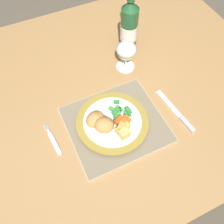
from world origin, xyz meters
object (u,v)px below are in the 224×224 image
dining_table (110,99)px  dinner_plate (112,122)px  wine_glass (126,51)px  bottle (129,26)px  table_knife (178,114)px  fork (54,141)px

dining_table → dinner_plate: size_ratio=5.29×
dining_table → wine_glass: (0.10, 0.07, 0.17)m
dining_table → bottle: bearing=45.8°
dinner_plate → table_knife: size_ratio=1.20×
table_knife → wine_glass: (-0.07, 0.29, 0.08)m
fork → table_knife: size_ratio=0.62×
dining_table → fork: fork is taller
fork → wine_glass: wine_glass is taller
dinner_plate → bottle: size_ratio=0.84×
fork → bottle: bearing=34.6°
dinner_plate → table_knife: 0.24m
dinner_plate → fork: 0.21m
dining_table → dinner_plate: dinner_plate is taller
table_knife → bottle: bearing=91.1°
table_knife → wine_glass: bearing=103.3°
wine_glass → bottle: bottle is taller
dining_table → fork: 0.31m
dining_table → bottle: size_ratio=4.42×
wine_glass → fork: bearing=-151.6°
wine_glass → bottle: 0.12m
fork → wine_glass: (0.37, 0.20, 0.08)m
fork → bottle: 0.53m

